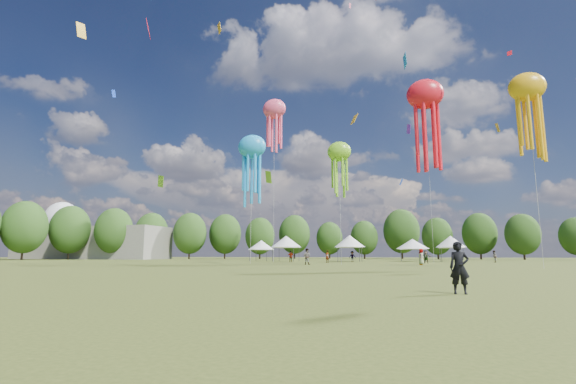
# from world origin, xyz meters

# --- Properties ---
(ground) EXTENTS (300.00, 300.00, 0.00)m
(ground) POSITION_xyz_m (0.00, 0.00, 0.00)
(ground) COLOR #384416
(ground) RESTS_ON ground
(observer_main) EXTENTS (0.59, 0.39, 1.60)m
(observer_main) POSITION_xyz_m (7.22, -1.36, 0.80)
(observer_main) COLOR black
(observer_main) RESTS_ON ground
(spectator_near) EXTENTS (1.00, 0.84, 1.87)m
(spectator_near) POSITION_xyz_m (-5.41, 31.56, 0.93)
(spectator_near) COLOR gray
(spectator_near) RESTS_ON ground
(spectators_far) EXTENTS (30.59, 23.51, 1.83)m
(spectators_far) POSITION_xyz_m (4.31, 46.87, 0.87)
(spectators_far) COLOR gray
(spectators_far) RESTS_ON ground
(festival_tents) EXTENTS (37.11, 12.78, 4.39)m
(festival_tents) POSITION_xyz_m (-3.02, 55.15, 3.15)
(festival_tents) COLOR #47474C
(festival_tents) RESTS_ON ground
(show_kites) EXTENTS (34.55, 26.30, 27.73)m
(show_kites) POSITION_xyz_m (1.12, 42.00, 19.66)
(show_kites) COLOR #1B9AEB
(show_kites) RESTS_ON ground
(small_kites) EXTENTS (75.30, 59.47, 45.59)m
(small_kites) POSITION_xyz_m (-3.74, 42.18, 29.69)
(small_kites) COLOR #1B9AEB
(small_kites) RESTS_ON ground
(treeline) EXTENTS (201.57, 95.24, 13.43)m
(treeline) POSITION_xyz_m (-3.87, 62.51, 6.54)
(treeline) COLOR #38281C
(treeline) RESTS_ON ground
(hangar) EXTENTS (40.00, 12.00, 8.00)m
(hangar) POSITION_xyz_m (-72.00, 72.00, 4.00)
(hangar) COLOR gray
(hangar) RESTS_ON ground
(radome) EXTENTS (9.00, 9.00, 16.00)m
(radome) POSITION_xyz_m (-88.00, 78.00, 9.99)
(radome) COLOR white
(radome) RESTS_ON ground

